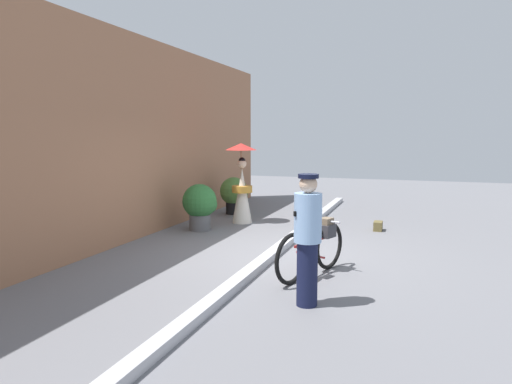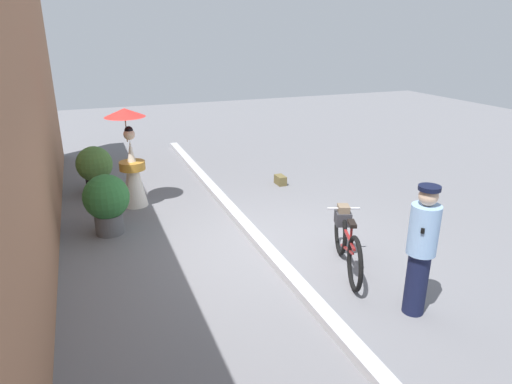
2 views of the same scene
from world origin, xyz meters
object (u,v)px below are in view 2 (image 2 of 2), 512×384
at_px(bicycle_near_officer, 346,240).
at_px(backpack_on_pavement, 281,180).
at_px(potted_plant_small, 95,166).
at_px(potted_plant_by_door, 108,201).
at_px(person_officer, 421,248).
at_px(person_with_parasol, 131,160).

distance_m(bicycle_near_officer, backpack_on_pavement, 3.79).
bearing_deg(potted_plant_small, potted_plant_by_door, -177.60).
relative_size(person_officer, potted_plant_by_door, 1.59).
distance_m(bicycle_near_officer, potted_plant_by_door, 3.97).
bearing_deg(backpack_on_pavement, person_with_parasol, 92.05).
relative_size(person_officer, potted_plant_small, 1.66).
relative_size(potted_plant_small, backpack_on_pavement, 3.10).
distance_m(person_officer, backpack_on_pavement, 5.06).
bearing_deg(potted_plant_by_door, person_officer, -138.75).
relative_size(bicycle_near_officer, person_officer, 1.02).
xyz_separation_m(bicycle_near_officer, person_with_parasol, (3.60, 2.55, 0.50)).
relative_size(bicycle_near_officer, potted_plant_small, 1.69).
height_order(bicycle_near_officer, person_with_parasol, person_with_parasol).
relative_size(person_with_parasol, potted_plant_small, 1.94).
height_order(person_officer, potted_plant_small, person_officer).
bearing_deg(person_with_parasol, bicycle_near_officer, -144.75).
height_order(person_officer, person_with_parasol, person_with_parasol).
relative_size(person_officer, backpack_on_pavement, 5.15).
bearing_deg(bicycle_near_officer, potted_plant_by_door, 51.32).
xyz_separation_m(person_with_parasol, backpack_on_pavement, (0.11, -3.19, -0.83)).
bearing_deg(backpack_on_pavement, person_officer, 174.72).
bearing_deg(potted_plant_small, person_with_parasol, -150.34).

